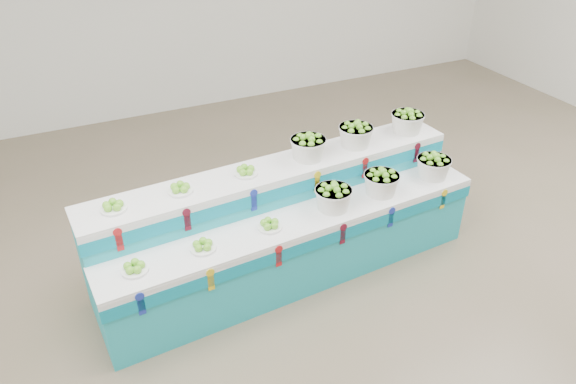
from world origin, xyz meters
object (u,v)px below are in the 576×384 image
object	(u,v)px
display_stand	(288,225)
plate_upper_mid	(180,188)
basket_upper_right	(407,121)
basket_lower_left	(333,197)

from	to	relation	value
display_stand	plate_upper_mid	xyz separation A→B (m)	(-0.92, 0.16, 0.55)
plate_upper_mid	basket_upper_right	xyz separation A→B (m)	(2.40, 0.16, 0.07)
basket_lower_left	plate_upper_mid	distance (m)	1.34
display_stand	plate_upper_mid	bearing A→B (deg)	166.13
display_stand	basket_upper_right	size ratio (longest dim) A/B	10.86
plate_upper_mid	basket_upper_right	world-z (taller)	basket_upper_right
basket_lower_left	display_stand	bearing A→B (deg)	150.19
plate_upper_mid	basket_upper_right	distance (m)	2.41
display_stand	basket_lower_left	size ratio (longest dim) A/B	10.86
display_stand	plate_upper_mid	distance (m)	1.09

